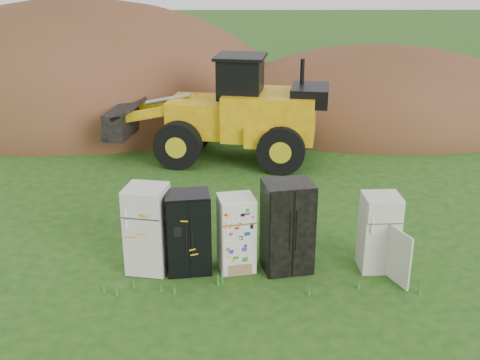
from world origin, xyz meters
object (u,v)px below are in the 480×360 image
object	(u,v)px
fridge_leftmost	(148,229)
wheel_loader	(214,108)
fridge_dark_mid	(287,226)
fridge_open_door	(379,232)
fridge_sticker	(236,233)
fridge_black_side	(188,232)

from	to	relation	value
fridge_leftmost	wheel_loader	bearing A→B (deg)	91.40
fridge_dark_mid	fridge_open_door	bearing A→B (deg)	-11.42
fridge_open_door	fridge_dark_mid	bearing A→B (deg)	177.59
fridge_dark_mid	wheel_loader	distance (m)	7.38
fridge_dark_mid	wheel_loader	bearing A→B (deg)	92.10
fridge_leftmost	wheel_loader	distance (m)	7.28
fridge_dark_mid	fridge_open_door	xyz separation A→B (m)	(1.87, -0.01, -0.14)
fridge_open_door	fridge_sticker	bearing A→B (deg)	177.58
fridge_leftmost	fridge_sticker	distance (m)	1.80
fridge_leftmost	fridge_open_door	xyz separation A→B (m)	(4.69, -0.01, -0.10)
fridge_sticker	fridge_dark_mid	xyz separation A→B (m)	(1.03, -0.01, 0.15)
fridge_sticker	wheel_loader	world-z (taller)	wheel_loader
fridge_black_side	fridge_dark_mid	xyz separation A→B (m)	(2.01, 0.05, 0.10)
fridge_leftmost	wheel_loader	xyz separation A→B (m)	(1.15, 7.15, 0.73)
fridge_open_door	wheel_loader	distance (m)	8.04
fridge_black_side	fridge_open_door	world-z (taller)	fridge_black_side
fridge_dark_mid	wheel_loader	world-z (taller)	wheel_loader
fridge_black_side	fridge_leftmost	bearing A→B (deg)	168.50
fridge_dark_mid	wheel_loader	size ratio (longest dim) A/B	0.28
fridge_black_side	fridge_dark_mid	bearing A→B (deg)	-6.53
fridge_black_side	fridge_open_door	distance (m)	3.88
fridge_leftmost	fridge_open_door	size ratio (longest dim) A/B	1.12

